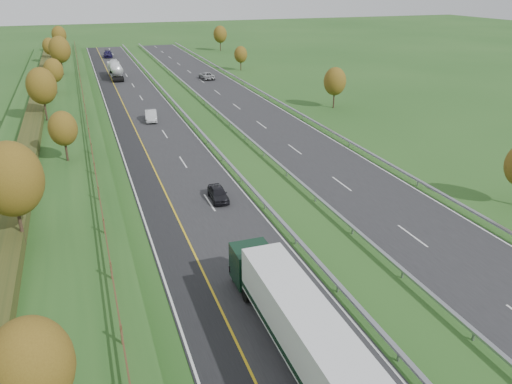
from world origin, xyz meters
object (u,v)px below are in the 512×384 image
car_silver_mid (151,116)px  car_small_far (108,54)px  road_tanker (115,69)px  car_dark_near (218,193)px  car_oncoming (207,75)px  box_lorry (295,320)px

car_silver_mid → car_small_far: (-0.98, 70.55, 0.05)m
car_silver_mid → road_tanker: bearing=99.2°
road_tanker → car_dark_near: 69.24m
road_tanker → car_oncoming: bearing=-23.1°
box_lorry → car_small_far: bearing=90.4°
car_oncoming → car_small_far: bearing=-69.2°
road_tanker → car_oncoming: (17.91, -7.64, -1.09)m
car_silver_mid → car_small_far: car_small_far is taller
road_tanker → car_small_far: size_ratio=1.97×
road_tanker → car_silver_mid: road_tanker is taller
road_tanker → car_dark_near: bearing=-87.2°
car_dark_near → car_small_far: size_ratio=0.68×
road_tanker → car_dark_near: (3.34, -69.14, -1.17)m
car_silver_mid → car_oncoming: car_silver_mid is taller
road_tanker → car_oncoming: road_tanker is taller
box_lorry → car_silver_mid: 53.23m
car_dark_near → car_silver_mid: 31.32m
car_dark_near → car_oncoming: 63.21m
car_silver_mid → car_oncoming: size_ratio=0.89×
box_lorry → car_oncoming: (16.28, 83.43, -1.56)m
box_lorry → car_small_far: size_ratio=2.86×
car_small_far → car_silver_mid: bearing=-85.0°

